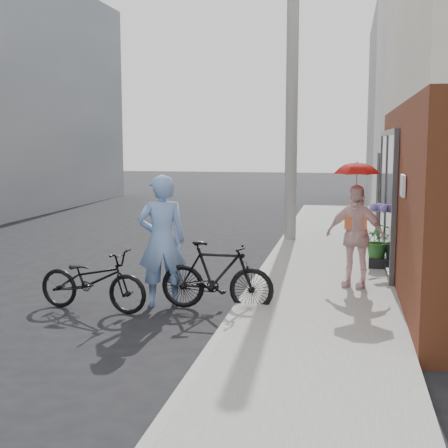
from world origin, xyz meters
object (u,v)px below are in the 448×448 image
(kimono_woman, at_px, (355,236))
(bike_left, at_px, (93,280))
(bike_right, at_px, (217,276))
(utility_pole, at_px, (292,94))
(planter, at_px, (378,262))
(officer, at_px, (162,241))

(kimono_woman, bearing_deg, bike_left, -135.37)
(kimono_woman, bearing_deg, bike_right, -125.55)
(utility_pole, height_order, planter, utility_pole)
(utility_pole, distance_m, bike_right, 6.78)
(officer, distance_m, kimono_woman, 3.08)
(utility_pole, distance_m, kimono_woman, 5.53)
(bike_right, bearing_deg, bike_left, 103.85)
(utility_pole, bearing_deg, officer, -102.64)
(kimono_woman, distance_m, planter, 1.83)
(kimono_woman, relative_size, planter, 4.82)
(bike_right, xyz_separation_m, kimono_woman, (1.95, 1.39, 0.44))
(utility_pole, relative_size, kimono_woman, 4.30)
(officer, relative_size, kimono_woman, 1.19)
(utility_pole, bearing_deg, bike_right, -94.71)
(utility_pole, relative_size, bike_right, 4.21)
(bike_right, bearing_deg, planter, -37.00)
(officer, height_order, planter, officer)
(kimono_woman, height_order, planter, kimono_woman)
(bike_left, relative_size, kimono_woman, 1.04)
(bike_left, bearing_deg, officer, -55.41)
(officer, bearing_deg, planter, -158.46)
(officer, xyz_separation_m, planter, (3.24, 2.93, -0.76))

